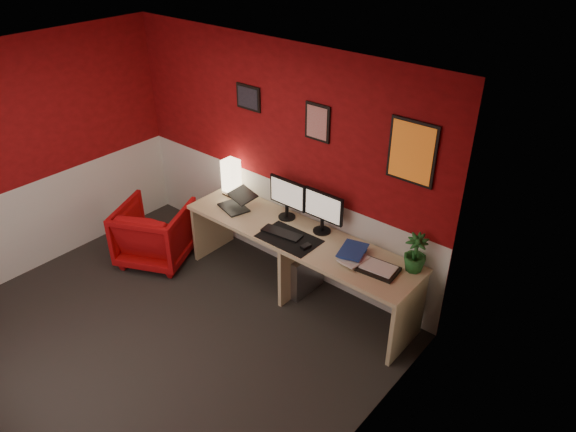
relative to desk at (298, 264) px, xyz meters
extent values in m
cube|color=black|center=(-0.57, -1.41, -0.36)|extent=(4.00, 3.50, 0.01)
cube|color=white|center=(-0.57, -1.41, 2.13)|extent=(4.00, 3.50, 0.01)
cube|color=maroon|center=(-0.57, 0.34, 0.89)|extent=(4.00, 0.01, 2.50)
cube|color=maroon|center=(-2.57, -1.41, 0.89)|extent=(0.01, 3.50, 2.50)
cube|color=maroon|center=(1.43, -1.41, 0.89)|extent=(0.01, 3.50, 2.50)
cube|color=silver|center=(-0.57, 0.34, 0.14)|extent=(4.00, 0.01, 1.00)
cube|color=silver|center=(-2.56, -1.41, 0.14)|extent=(0.01, 3.50, 1.00)
cube|color=silver|center=(1.43, -1.41, 0.14)|extent=(0.01, 3.50, 1.00)
cube|color=tan|center=(0.00, 0.00, 0.00)|extent=(2.60, 0.65, 0.73)
cube|color=#FFE5B2|center=(-1.10, 0.18, 0.56)|extent=(0.16, 0.16, 0.40)
cube|color=black|center=(-0.86, -0.04, 0.47)|extent=(0.38, 0.31, 0.22)
cube|color=black|center=(-0.30, 0.18, 0.66)|extent=(0.45, 0.06, 0.58)
cube|color=black|center=(0.15, 0.20, 0.66)|extent=(0.45, 0.06, 0.58)
cube|color=black|center=(-0.02, -0.12, 0.37)|extent=(0.60, 0.38, 0.01)
cube|color=black|center=(-0.13, -0.10, 0.38)|extent=(0.43, 0.19, 0.02)
cube|color=black|center=(0.21, -0.14, 0.39)|extent=(0.07, 0.11, 0.03)
imported|color=navy|center=(0.53, 0.01, 0.38)|extent=(0.26, 0.31, 0.03)
imported|color=silver|center=(0.59, -0.03, 0.40)|extent=(0.22, 0.28, 0.02)
imported|color=navy|center=(0.51, 0.00, 0.43)|extent=(0.30, 0.36, 0.03)
cube|color=black|center=(0.93, 0.00, 0.38)|extent=(0.37, 0.28, 0.03)
imported|color=#19591E|center=(1.16, 0.21, 0.55)|extent=(0.24, 0.24, 0.36)
cube|color=#99999E|center=(0.01, 0.09, -0.14)|extent=(0.21, 0.45, 0.45)
imported|color=#AC0B0D|center=(-1.64, -0.54, -0.02)|extent=(1.00, 1.01, 0.69)
cube|color=black|center=(-0.94, 0.33, 1.49)|extent=(0.32, 0.02, 0.26)
cube|color=red|center=(-0.05, 0.33, 1.44)|extent=(0.28, 0.02, 0.36)
cube|color=orange|center=(0.95, 0.33, 1.42)|extent=(0.44, 0.02, 0.56)
camera|label=1|loc=(2.80, -3.51, 3.26)|focal=33.51mm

